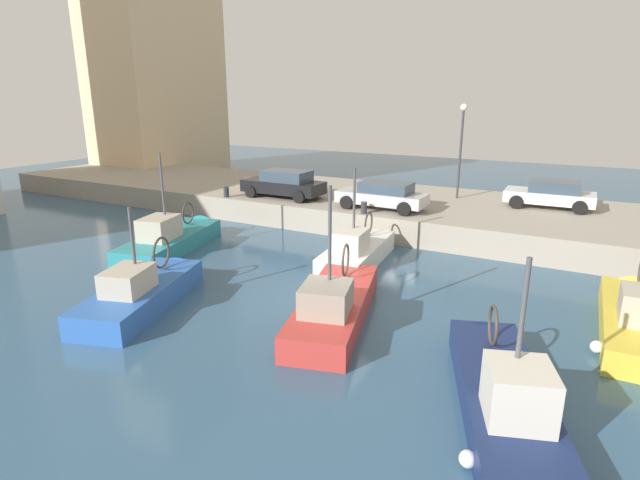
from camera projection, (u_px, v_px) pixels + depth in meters
name	position (u px, v px, depth m)	size (l,w,h in m)	color
water_surface	(328.00, 301.00, 16.30)	(80.00, 80.00, 0.00)	#335675
quay_wall	(432.00, 213.00, 25.82)	(9.00, 56.00, 1.20)	#9E9384
fishing_boat_teal	(175.00, 244.00, 22.02)	(6.93, 3.44, 5.08)	teal
fishing_boat_blue	(148.00, 299.00, 16.20)	(6.28, 3.50, 4.09)	#2D60B7
fishing_boat_navy	(499.00, 400.00, 10.83)	(6.99, 3.76, 4.45)	navy
fishing_boat_yellow	(637.00, 327.00, 14.26)	(6.50, 2.18, 4.56)	gold
fishing_boat_red	(337.00, 311.00, 15.28)	(6.96, 3.41, 4.98)	#BC3833
fishing_boat_white	(359.00, 258.00, 20.20)	(5.94, 2.22, 4.66)	white
parked_car_white	(551.00, 194.00, 24.02)	(2.04, 4.05, 1.33)	silver
parked_car_silver	(383.00, 195.00, 23.78)	(1.89, 4.28, 1.31)	#B7B7BC
parked_car_black	(284.00, 184.00, 26.47)	(1.94, 4.39, 1.45)	black
mooring_bollard_mid	(364.00, 208.00, 23.00)	(0.28, 0.28, 0.55)	#2D2D33
mooring_bollard_north	(226.00, 192.00, 26.69)	(0.28, 0.28, 0.55)	#2D2D33
quay_streetlamp	(462.00, 136.00, 25.60)	(0.36, 0.36, 4.83)	#38383D
waterfront_building_west_mid	(152.00, 17.00, 38.92)	(10.33, 6.31, 24.46)	beige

